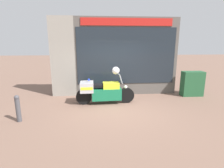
{
  "coord_description": "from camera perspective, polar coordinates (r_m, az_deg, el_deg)",
  "views": [
    {
      "loc": [
        -0.77,
        -6.11,
        2.38
      ],
      "look_at": [
        -0.21,
        1.11,
        0.68
      ],
      "focal_mm": 28.0,
      "sensor_mm": 36.0,
      "label": 1
    }
  ],
  "objects": [
    {
      "name": "ground_plane",
      "position": [
        6.6,
        2.57,
        -7.97
      ],
      "size": [
        60.0,
        60.0,
        0.0
      ],
      "primitive_type": "plane",
      "color": "#7A5B4C"
    },
    {
      "name": "shop_building",
      "position": [
        8.14,
        -2.22,
        8.83
      ],
      "size": [
        5.78,
        0.55,
        3.51
      ],
      "color": "#56514C",
      "rests_on": "ground"
    },
    {
      "name": "window_display",
      "position": [
        8.45,
        4.07,
        0.19
      ],
      "size": [
        4.25,
        0.3,
        2.06
      ],
      "color": "slate",
      "rests_on": "ground"
    },
    {
      "name": "paramedic_motorcycle",
      "position": [
        6.97,
        -3.3,
        -2.33
      ],
      "size": [
        2.34,
        0.65,
        1.19
      ],
      "rotation": [
        0.0,
        0.0,
        0.04
      ],
      "color": "black",
      "rests_on": "ground"
    },
    {
      "name": "utility_cabinet",
      "position": [
        8.83,
        24.71,
        0.1
      ],
      "size": [
        0.95,
        0.45,
        1.13
      ],
      "primitive_type": "cube",
      "color": "#235633",
      "rests_on": "ground"
    },
    {
      "name": "white_helmet",
      "position": [
        6.85,
        1.24,
        4.41
      ],
      "size": [
        0.29,
        0.29,
        0.29
      ],
      "primitive_type": "sphere",
      "color": "white",
      "rests_on": "paramedic_motorcycle"
    },
    {
      "name": "street_bollard",
      "position": [
        6.13,
        -28.37,
        -6.91
      ],
      "size": [
        0.15,
        0.15,
        0.85
      ],
      "color": "#47474C",
      "rests_on": "ground"
    }
  ]
}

